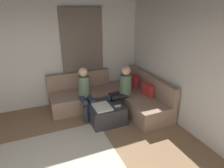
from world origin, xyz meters
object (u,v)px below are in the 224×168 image
at_px(ottoman, 106,113).
at_px(sectional_couch, 114,97).
at_px(person_on_couch_side, 85,91).
at_px(game_remote, 118,106).
at_px(coffee_mug, 109,98).
at_px(person_on_couch_back, 122,88).

bearing_deg(ottoman, sectional_couch, 141.31).
relative_size(sectional_couch, person_on_couch_side, 2.12).
bearing_deg(person_on_couch_side, sectional_couch, -169.59).
height_order(sectional_couch, game_remote, sectional_couch).
height_order(ottoman, person_on_couch_side, person_on_couch_side).
distance_m(coffee_mug, person_on_couch_side, 0.59).
height_order(coffee_mug, game_remote, coffee_mug).
xyz_separation_m(ottoman, person_on_couch_side, (-0.43, -0.34, 0.45)).
relative_size(sectional_couch, ottoman, 3.36).
xyz_separation_m(sectional_couch, game_remote, (0.76, -0.24, 0.15)).
relative_size(sectional_couch, coffee_mug, 26.84).
bearing_deg(ottoman, person_on_couch_side, -141.42).
relative_size(ottoman, game_remote, 5.07).
relative_size(sectional_couch, person_on_couch_back, 2.12).
relative_size(game_remote, person_on_couch_back, 0.12).
bearing_deg(coffee_mug, person_on_couch_back, 90.81).
xyz_separation_m(sectional_couch, person_on_couch_side, (0.15, -0.80, 0.38)).
xyz_separation_m(sectional_couch, ottoman, (0.58, -0.46, -0.07)).
bearing_deg(ottoman, person_on_couch_back, 113.51).
height_order(game_remote, person_on_couch_side, person_on_couch_side).
bearing_deg(person_on_couch_back, sectional_couch, 8.90).
relative_size(game_remote, person_on_couch_side, 0.12).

